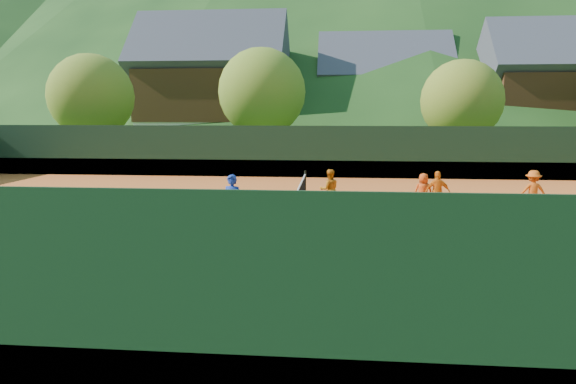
# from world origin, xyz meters

# --- Properties ---
(ground) EXTENTS (400.00, 400.00, 0.00)m
(ground) POSITION_xyz_m (0.00, 0.00, 0.00)
(ground) COLOR #2E531A
(ground) RESTS_ON ground
(clay_court) EXTENTS (40.00, 24.00, 0.02)m
(clay_court) POSITION_xyz_m (0.00, 0.00, 0.01)
(clay_court) COLOR #C85B20
(clay_court) RESTS_ON ground
(coach) EXTENTS (0.77, 0.60, 1.87)m
(coach) POSITION_xyz_m (-1.88, -1.83, 0.96)
(coach) COLOR navy
(coach) RESTS_ON clay_court
(student_a) EXTENTS (0.88, 0.75, 1.60)m
(student_a) POSITION_xyz_m (1.17, 2.28, 0.82)
(student_a) COLOR orange
(student_a) RESTS_ON clay_court
(student_b) EXTENTS (0.97, 0.43, 1.62)m
(student_b) POSITION_xyz_m (5.26, 1.88, 0.83)
(student_b) COLOR orange
(student_b) RESTS_ON clay_court
(student_c) EXTENTS (0.72, 0.47, 1.47)m
(student_c) POSITION_xyz_m (4.82, 2.45, 0.76)
(student_c) COLOR #D94813
(student_c) RESTS_ON clay_court
(student_d) EXTENTS (1.08, 0.66, 1.63)m
(student_d) POSITION_xyz_m (8.93, 2.42, 0.83)
(student_d) COLOR #D45612
(student_d) RESTS_ON clay_court
(tennis_ball_1) EXTENTS (0.07, 0.07, 0.07)m
(tennis_ball_1) POSITION_xyz_m (-4.42, -4.67, 0.05)
(tennis_ball_1) COLOR #C1D523
(tennis_ball_1) RESTS_ON clay_court
(tennis_ball_2) EXTENTS (0.07, 0.07, 0.07)m
(tennis_ball_2) POSITION_xyz_m (0.33, -7.26, 0.05)
(tennis_ball_2) COLOR #C1D523
(tennis_ball_2) RESTS_ON clay_court
(tennis_ball_4) EXTENTS (0.07, 0.07, 0.07)m
(tennis_ball_4) POSITION_xyz_m (0.18, -6.02, 0.05)
(tennis_ball_4) COLOR #C1D523
(tennis_ball_4) RESTS_ON clay_court
(tennis_ball_6) EXTENTS (0.07, 0.07, 0.07)m
(tennis_ball_6) POSITION_xyz_m (-8.16, -2.28, 0.05)
(tennis_ball_6) COLOR #C1D523
(tennis_ball_6) RESTS_ON clay_court
(tennis_ball_7) EXTENTS (0.07, 0.07, 0.07)m
(tennis_ball_7) POSITION_xyz_m (6.29, -5.26, 0.05)
(tennis_ball_7) COLOR #C1D523
(tennis_ball_7) RESTS_ON clay_court
(tennis_ball_8) EXTENTS (0.07, 0.07, 0.07)m
(tennis_ball_8) POSITION_xyz_m (-1.52, -6.01, 0.05)
(tennis_ball_8) COLOR #C1D523
(tennis_ball_8) RESTS_ON clay_court
(tennis_ball_9) EXTENTS (0.07, 0.07, 0.07)m
(tennis_ball_9) POSITION_xyz_m (-3.53, -0.97, 0.05)
(tennis_ball_9) COLOR #C1D523
(tennis_ball_9) RESTS_ON clay_court
(tennis_ball_10) EXTENTS (0.07, 0.07, 0.07)m
(tennis_ball_10) POSITION_xyz_m (1.83, -8.36, 0.05)
(tennis_ball_10) COLOR #C1D523
(tennis_ball_10) RESTS_ON clay_court
(tennis_ball_11) EXTENTS (0.07, 0.07, 0.07)m
(tennis_ball_11) POSITION_xyz_m (2.05, -8.96, 0.05)
(tennis_ball_11) COLOR #C1D523
(tennis_ball_11) RESTS_ON clay_court
(tennis_ball_12) EXTENTS (0.07, 0.07, 0.07)m
(tennis_ball_12) POSITION_xyz_m (-5.68, -7.55, 0.05)
(tennis_ball_12) COLOR #C1D523
(tennis_ball_12) RESTS_ON clay_court
(tennis_ball_13) EXTENTS (0.07, 0.07, 0.07)m
(tennis_ball_13) POSITION_xyz_m (-4.27, -5.32, 0.05)
(tennis_ball_13) COLOR #C1D523
(tennis_ball_13) RESTS_ON clay_court
(tennis_ball_14) EXTENTS (0.07, 0.07, 0.07)m
(tennis_ball_14) POSITION_xyz_m (-3.48, -4.22, 0.05)
(tennis_ball_14) COLOR #C1D523
(tennis_ball_14) RESTS_ON clay_court
(tennis_ball_15) EXTENTS (0.07, 0.07, 0.07)m
(tennis_ball_15) POSITION_xyz_m (3.39, -8.05, 0.05)
(tennis_ball_15) COLOR #C1D523
(tennis_ball_15) RESTS_ON clay_court
(tennis_ball_16) EXTENTS (0.07, 0.07, 0.07)m
(tennis_ball_16) POSITION_xyz_m (3.21, -3.24, 0.05)
(tennis_ball_16) COLOR #C1D523
(tennis_ball_16) RESTS_ON clay_court
(tennis_ball_17) EXTENTS (0.07, 0.07, 0.07)m
(tennis_ball_17) POSITION_xyz_m (4.54, -6.72, 0.05)
(tennis_ball_17) COLOR #C1D523
(tennis_ball_17) RESTS_ON clay_court
(tennis_ball_18) EXTENTS (0.07, 0.07, 0.07)m
(tennis_ball_18) POSITION_xyz_m (0.06, -3.12, 0.05)
(tennis_ball_18) COLOR #C1D523
(tennis_ball_18) RESTS_ON clay_court
(tennis_ball_21) EXTENTS (0.07, 0.07, 0.07)m
(tennis_ball_21) POSITION_xyz_m (3.21, -8.76, 0.05)
(tennis_ball_21) COLOR #C1D523
(tennis_ball_21) RESTS_ON clay_court
(tennis_ball_22) EXTENTS (0.07, 0.07, 0.07)m
(tennis_ball_22) POSITION_xyz_m (0.90, -8.14, 0.05)
(tennis_ball_22) COLOR #C1D523
(tennis_ball_22) RESTS_ON clay_court
(tennis_ball_23) EXTENTS (0.07, 0.07, 0.07)m
(tennis_ball_23) POSITION_xyz_m (-6.39, -4.68, 0.05)
(tennis_ball_23) COLOR #C1D523
(tennis_ball_23) RESTS_ON clay_court
(court_lines) EXTENTS (23.83, 11.03, 0.00)m
(court_lines) POSITION_xyz_m (0.00, 0.00, 0.02)
(court_lines) COLOR white
(court_lines) RESTS_ON clay_court
(tennis_net) EXTENTS (0.10, 12.07, 1.10)m
(tennis_net) POSITION_xyz_m (0.00, 0.00, 0.52)
(tennis_net) COLOR black
(tennis_net) RESTS_ON clay_court
(perimeter_fence) EXTENTS (40.40, 24.24, 3.00)m
(perimeter_fence) POSITION_xyz_m (0.00, 0.00, 1.27)
(perimeter_fence) COLOR black
(perimeter_fence) RESTS_ON clay_court
(ball_hopper) EXTENTS (0.57, 0.57, 1.00)m
(ball_hopper) POSITION_xyz_m (-6.55, -4.89, 0.77)
(ball_hopper) COLOR black
(ball_hopper) RESTS_ON clay_court
(chalet_left) EXTENTS (13.80, 9.93, 12.92)m
(chalet_left) POSITION_xyz_m (-10.00, 30.00, 5.65)
(chalet_left) COLOR beige
(chalet_left) RESTS_ON ground
(chalet_mid) EXTENTS (12.65, 8.82, 11.45)m
(chalet_mid) POSITION_xyz_m (6.00, 34.00, 4.99)
(chalet_mid) COLOR beige
(chalet_mid) RESTS_ON ground
(chalet_right) EXTENTS (11.50, 8.82, 11.91)m
(chalet_right) POSITION_xyz_m (20.00, 30.00, 5.26)
(chalet_right) COLOR beige
(chalet_right) RESTS_ON ground
(tree_a) EXTENTS (6.00, 6.00, 7.88)m
(tree_a) POSITION_xyz_m (-16.00, 18.00, 4.87)
(tree_a) COLOR #3F2A19
(tree_a) RESTS_ON ground
(tree_b) EXTENTS (6.40, 6.40, 8.40)m
(tree_b) POSITION_xyz_m (-4.00, 20.00, 5.19)
(tree_b) COLOR #3F2819
(tree_b) RESTS_ON ground
(tree_c) EXTENTS (5.60, 5.60, 7.35)m
(tree_c) POSITION_xyz_m (10.00, 19.00, 4.54)
(tree_c) COLOR #3D2518
(tree_c) RESTS_ON ground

